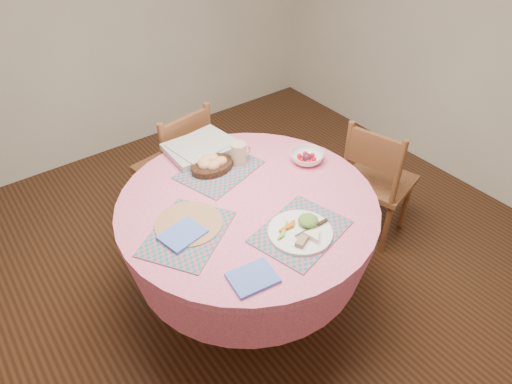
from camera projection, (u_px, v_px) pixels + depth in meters
ground at (249, 301)px, 2.62m from camera, size 4.00×4.00×0.00m
dining_table at (248, 231)px, 2.27m from camera, size 1.24×1.24×0.75m
chair_right at (376, 180)px, 2.80m from camera, size 0.47×0.48×0.84m
chair_back at (178, 166)px, 2.89m from camera, size 0.46×0.45×0.88m
placemat_front at (301, 231)px, 1.98m from camera, size 0.46×0.39×0.01m
placemat_left at (187, 233)px, 1.97m from camera, size 0.50×0.47×0.01m
placemat_back at (219, 170)px, 2.34m from camera, size 0.47×0.40×0.01m
wicker_trivet at (189, 224)px, 2.02m from camera, size 0.30×0.30×0.01m
napkin_near at (253, 278)px, 1.77m from camera, size 0.20×0.16×0.01m
napkin_far at (183, 235)px, 1.95m from camera, size 0.20×0.17×0.01m
dinner_plate at (302, 231)px, 1.96m from camera, size 0.28×0.28×0.05m
bread_bowl at (211, 163)px, 2.33m from camera, size 0.23×0.23×0.08m
latte_mug at (239, 153)px, 2.36m from camera, size 0.12×0.08×0.12m
fruit_bowl at (307, 157)px, 2.39m from camera, size 0.19×0.19×0.06m
newspaper_stack at (200, 147)px, 2.47m from camera, size 0.37×0.29×0.04m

